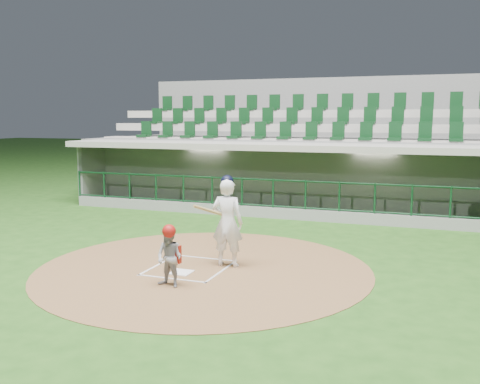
# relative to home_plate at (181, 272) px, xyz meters

# --- Properties ---
(ground) EXTENTS (120.00, 120.00, 0.00)m
(ground) POSITION_rel_home_plate_xyz_m (0.00, 0.70, -0.02)
(ground) COLOR #204A15
(ground) RESTS_ON ground
(dirt_circle) EXTENTS (7.20, 7.20, 0.01)m
(dirt_circle) POSITION_rel_home_plate_xyz_m (0.30, 0.50, -0.02)
(dirt_circle) COLOR brown
(dirt_circle) RESTS_ON ground
(home_plate) EXTENTS (0.43, 0.43, 0.02)m
(home_plate) POSITION_rel_home_plate_xyz_m (0.00, 0.00, 0.00)
(home_plate) COLOR white
(home_plate) RESTS_ON dirt_circle
(batter_box_chalk) EXTENTS (1.55, 1.80, 0.01)m
(batter_box_chalk) POSITION_rel_home_plate_xyz_m (0.00, 0.40, -0.00)
(batter_box_chalk) COLOR white
(batter_box_chalk) RESTS_ON ground
(dugout_structure) EXTENTS (16.40, 3.70, 3.00)m
(dugout_structure) POSITION_rel_home_plate_xyz_m (0.11, 8.51, 0.94)
(dugout_structure) COLOR gray
(dugout_structure) RESTS_ON ground
(seating_deck) EXTENTS (17.00, 6.72, 5.15)m
(seating_deck) POSITION_rel_home_plate_xyz_m (0.00, 11.61, 1.40)
(seating_deck) COLOR slate
(seating_deck) RESTS_ON ground
(batter) EXTENTS (0.90, 0.89, 2.01)m
(batter) POSITION_rel_home_plate_xyz_m (0.71, 0.84, 0.99)
(batter) COLOR white
(batter) RESTS_ON dirt_circle
(catcher) EXTENTS (0.62, 0.52, 1.22)m
(catcher) POSITION_rel_home_plate_xyz_m (0.21, -0.90, 0.59)
(catcher) COLOR #97979D
(catcher) RESTS_ON dirt_circle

